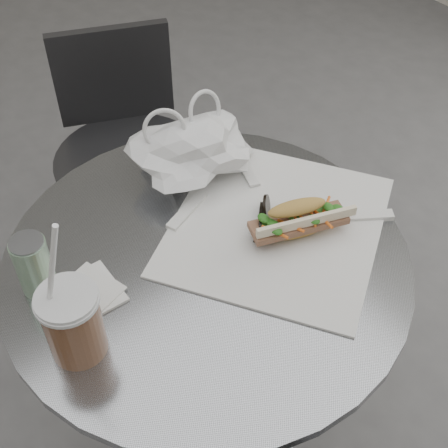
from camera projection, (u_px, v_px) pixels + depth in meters
cafe_table at (209, 340)px, 1.35m from camera, size 0.76×0.76×0.74m
chair_far at (133, 187)px, 1.85m from camera, size 0.44×0.47×0.79m
sandwich_paper at (276, 225)px, 1.21m from camera, size 0.55×0.55×0.00m
banh_mi at (298, 220)px, 1.16m from camera, size 0.24×0.16×0.08m
iced_coffee at (73, 322)px, 0.97m from camera, size 0.10×0.10×0.29m
sunglasses at (263, 219)px, 1.20m from camera, size 0.09×0.09×0.05m
plastic_bag at (193, 151)px, 1.27m from camera, size 0.27×0.23×0.12m
napkin_stack at (87, 293)px, 1.09m from camera, size 0.12×0.12×0.01m
drink_can at (34, 265)px, 1.06m from camera, size 0.06×0.06×0.12m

